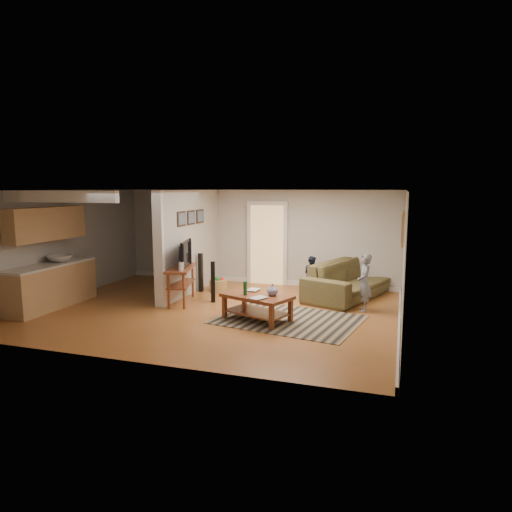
{
  "coord_description": "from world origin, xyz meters",
  "views": [
    {
      "loc": [
        3.69,
        -8.58,
        2.55
      ],
      "look_at": [
        0.73,
        0.64,
        1.1
      ],
      "focal_mm": 32.0,
      "sensor_mm": 36.0,
      "label": 1
    }
  ],
  "objects_px": {
    "speaker_left": "(213,282)",
    "coffee_table": "(258,300)",
    "tv_console": "(181,270)",
    "child": "(363,311)",
    "sofa": "(351,296)",
    "speaker_right": "(201,272)",
    "toy_basket": "(218,285)",
    "toddler": "(311,292)"
  },
  "relations": [
    {
      "from": "speaker_left",
      "to": "coffee_table",
      "type": "bearing_deg",
      "value": -56.94
    },
    {
      "from": "tv_console",
      "to": "child",
      "type": "distance_m",
      "value": 4.04
    },
    {
      "from": "sofa",
      "to": "speaker_left",
      "type": "height_order",
      "value": "speaker_left"
    },
    {
      "from": "speaker_right",
      "to": "child",
      "type": "height_order",
      "value": "speaker_right"
    },
    {
      "from": "speaker_left",
      "to": "toy_basket",
      "type": "height_order",
      "value": "speaker_left"
    },
    {
      "from": "coffee_table",
      "to": "child",
      "type": "relative_size",
      "value": 1.23
    },
    {
      "from": "coffee_table",
      "to": "toy_basket",
      "type": "distance_m",
      "value": 2.72
    },
    {
      "from": "speaker_left",
      "to": "toddler",
      "type": "bearing_deg",
      "value": 20.62
    },
    {
      "from": "speaker_right",
      "to": "toddler",
      "type": "bearing_deg",
      "value": 18.71
    },
    {
      "from": "speaker_left",
      "to": "tv_console",
      "type": "bearing_deg",
      "value": -178.53
    },
    {
      "from": "tv_console",
      "to": "child",
      "type": "xyz_separation_m",
      "value": [
        3.93,
        0.52,
        -0.74
      ]
    },
    {
      "from": "coffee_table",
      "to": "toddler",
      "type": "height_order",
      "value": "coffee_table"
    },
    {
      "from": "toy_basket",
      "to": "speaker_right",
      "type": "bearing_deg",
      "value": -156.92
    },
    {
      "from": "tv_console",
      "to": "speaker_left",
      "type": "bearing_deg",
      "value": 5.43
    },
    {
      "from": "coffee_table",
      "to": "speaker_right",
      "type": "bearing_deg",
      "value": 137.31
    },
    {
      "from": "coffee_table",
      "to": "child",
      "type": "xyz_separation_m",
      "value": [
        1.9,
        1.32,
        -0.4
      ]
    },
    {
      "from": "child",
      "to": "coffee_table",
      "type": "bearing_deg",
      "value": -64.57
    },
    {
      "from": "toy_basket",
      "to": "toddler",
      "type": "xyz_separation_m",
      "value": [
        2.23,
        0.58,
        -0.16
      ]
    },
    {
      "from": "sofa",
      "to": "coffee_table",
      "type": "bearing_deg",
      "value": 169.97
    },
    {
      "from": "speaker_left",
      "to": "speaker_right",
      "type": "distance_m",
      "value": 1.14
    },
    {
      "from": "tv_console",
      "to": "toddler",
      "type": "bearing_deg",
      "value": 20.5
    },
    {
      "from": "toy_basket",
      "to": "sofa",
      "type": "bearing_deg",
      "value": 8.62
    },
    {
      "from": "speaker_left",
      "to": "toy_basket",
      "type": "relative_size",
      "value": 2.09
    },
    {
      "from": "sofa",
      "to": "tv_console",
      "type": "height_order",
      "value": "tv_console"
    },
    {
      "from": "child",
      "to": "toddler",
      "type": "bearing_deg",
      "value": -144.48
    },
    {
      "from": "toy_basket",
      "to": "tv_console",
      "type": "bearing_deg",
      "value": -104.22
    },
    {
      "from": "sofa",
      "to": "child",
      "type": "bearing_deg",
      "value": -142.72
    },
    {
      "from": "tv_console",
      "to": "child",
      "type": "height_order",
      "value": "tv_console"
    },
    {
      "from": "speaker_right",
      "to": "tv_console",
      "type": "bearing_deg",
      "value": -83.96
    },
    {
      "from": "tv_console",
      "to": "speaker_right",
      "type": "relative_size",
      "value": 1.42
    },
    {
      "from": "tv_console",
      "to": "speaker_left",
      "type": "distance_m",
      "value": 0.75
    },
    {
      "from": "toddler",
      "to": "child",
      "type": "bearing_deg",
      "value": 177.47
    },
    {
      "from": "coffee_table",
      "to": "child",
      "type": "height_order",
      "value": "coffee_table"
    },
    {
      "from": "speaker_right",
      "to": "toddler",
      "type": "xyz_separation_m",
      "value": [
        2.63,
        0.75,
        -0.48
      ]
    },
    {
      "from": "speaker_right",
      "to": "toy_basket",
      "type": "xyz_separation_m",
      "value": [
        0.4,
        0.17,
        -0.32
      ]
    },
    {
      "from": "coffee_table",
      "to": "tv_console",
      "type": "height_order",
      "value": "tv_console"
    },
    {
      "from": "speaker_left",
      "to": "sofa",
      "type": "bearing_deg",
      "value": 8.22
    },
    {
      "from": "tv_console",
      "to": "speaker_left",
      "type": "xyz_separation_m",
      "value": [
        0.65,
        0.25,
        -0.27
      ]
    },
    {
      "from": "tv_console",
      "to": "toy_basket",
      "type": "bearing_deg",
      "value": 59.76
    },
    {
      "from": "coffee_table",
      "to": "speaker_right",
      "type": "xyz_separation_m",
      "value": [
        -2.1,
        1.94,
        0.08
      ]
    },
    {
      "from": "toy_basket",
      "to": "child",
      "type": "height_order",
      "value": "child"
    },
    {
      "from": "tv_console",
      "to": "coffee_table",
      "type": "bearing_deg",
      "value": -37.28
    }
  ]
}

